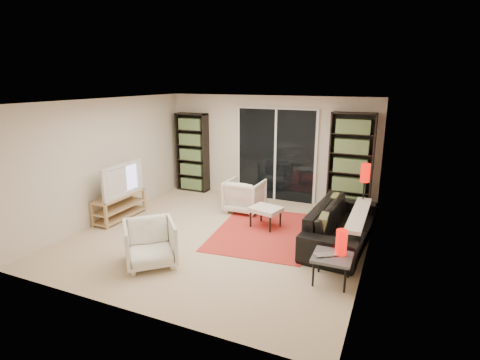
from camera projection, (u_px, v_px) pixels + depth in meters
name	position (u px, v px, depth m)	size (l,w,h in m)	color
floor	(221.00, 235.00, 6.80)	(5.00, 5.00, 0.00)	beige
wall_back	(268.00, 148.00, 8.70)	(5.00, 0.02, 2.40)	beige
wall_front	(122.00, 219.00, 4.28)	(5.00, 0.02, 2.40)	beige
wall_left	(108.00, 159.00, 7.46)	(0.02, 5.00, 2.40)	beige
wall_right	(371.00, 188.00, 5.52)	(0.02, 5.00, 2.40)	beige
ceiling	(219.00, 101.00, 6.18)	(5.00, 5.00, 0.02)	white
sliding_door	(276.00, 155.00, 8.63)	(1.92, 0.08, 2.16)	white
bookshelf_left	(192.00, 152.00, 9.37)	(0.80, 0.30, 1.95)	black
bookshelf_right	(351.00, 163.00, 7.85)	(0.90, 0.30, 2.10)	black
tv_stand	(120.00, 206.00, 7.58)	(0.39, 1.22, 0.50)	tan
tv	(118.00, 179.00, 7.43)	(1.13, 0.15, 0.65)	black
rug	(264.00, 231.00, 6.97)	(1.73, 2.34, 0.01)	red
sofa	(342.00, 224.00, 6.44)	(2.27, 0.89, 0.66)	black
armchair_back	(245.00, 196.00, 7.99)	(0.74, 0.76, 0.69)	silver
armchair_front	(150.00, 243.00, 5.67)	(0.73, 0.75, 0.69)	silver
ottoman	(266.00, 210.00, 7.10)	(0.64, 0.57, 0.40)	silver
side_table	(332.00, 258.00, 5.16)	(0.54, 0.54, 0.40)	#4F4F55
laptop	(328.00, 256.00, 5.10)	(0.33, 0.21, 0.03)	silver
table_lamp	(341.00, 242.00, 5.15)	(0.16, 0.16, 0.36)	red
floor_lamp	(365.00, 180.00, 6.87)	(0.19, 0.19, 1.27)	black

